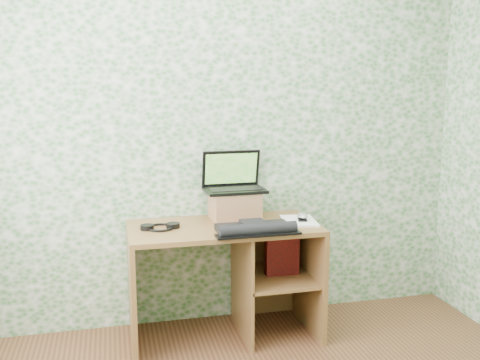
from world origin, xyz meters
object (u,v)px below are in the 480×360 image
object	(u,v)px
desk	(235,263)
riser	(235,205)
laptop	(233,181)
keyboard	(255,228)
notepad	(299,221)

from	to	relation	value
desk	riser	world-z (taller)	riser
riser	laptop	xyz separation A→B (m)	(0.00, 0.04, 0.15)
desk	laptop	xyz separation A→B (m)	(0.03, 0.16, 0.52)
keyboard	laptop	bearing A→B (deg)	95.86
laptop	keyboard	world-z (taller)	laptop
desk	laptop	distance (m)	0.54
notepad	laptop	bearing A→B (deg)	158.25
riser	keyboard	xyz separation A→B (m)	(0.05, -0.35, -0.07)
desk	laptop	size ratio (longest dim) A/B	2.99
riser	desk	bearing A→B (deg)	-103.42
riser	laptop	size ratio (longest dim) A/B	0.77
desk	keyboard	size ratio (longest dim) A/B	2.32
keyboard	notepad	size ratio (longest dim) A/B	1.76
riser	notepad	world-z (taller)	riser
laptop	keyboard	size ratio (longest dim) A/B	0.78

